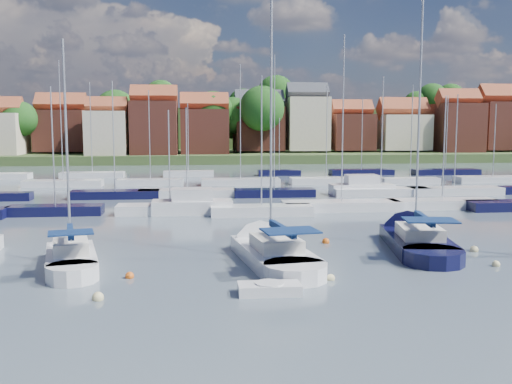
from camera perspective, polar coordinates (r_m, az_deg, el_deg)
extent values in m
plane|color=#495763|center=(70.40, -1.96, 0.38)|extent=(260.00, 260.00, 0.00)
cube|color=silver|center=(33.03, -17.99, -6.73)|extent=(3.90, 6.60, 1.20)
cone|color=silver|center=(36.80, -18.12, -5.37)|extent=(3.18, 3.51, 2.57)
cylinder|color=silver|center=(30.03, -17.87, -8.06)|extent=(3.09, 3.09, 1.20)
cube|color=silver|center=(32.41, -18.04, -5.26)|extent=(2.34, 2.91, 0.70)
cylinder|color=#B2B2B7|center=(32.62, -18.41, 4.32)|extent=(0.14, 0.14, 11.44)
cylinder|color=#B2B2B7|center=(31.40, -18.06, -4.06)|extent=(0.87, 3.37, 0.10)
cube|color=#0F244E|center=(31.38, -18.07, -3.79)|extent=(1.03, 3.24, 0.35)
cube|color=#0F244E|center=(30.25, -18.04, -3.88)|extent=(2.48, 2.00, 0.08)
cube|color=silver|center=(32.65, 1.75, -6.55)|extent=(4.43, 8.33, 1.20)
cone|color=silver|center=(37.32, -0.38, -4.87)|extent=(3.83, 4.30, 3.30)
cylinder|color=silver|center=(28.98, 3.96, -8.28)|extent=(3.75, 3.75, 1.20)
cube|color=silver|center=(31.93, 2.03, -5.11)|extent=(2.77, 3.61, 0.70)
cylinder|color=#B2B2B7|center=(32.31, 1.52, 7.51)|extent=(0.14, 0.14, 14.68)
cylinder|color=#B2B2B7|center=(30.73, 2.62, -3.96)|extent=(0.74, 4.37, 0.10)
cube|color=#0F244E|center=(30.70, 2.62, -3.69)|extent=(0.91, 4.18, 0.35)
cube|color=#0F244E|center=(29.33, 3.44, -3.88)|extent=(3.07, 2.37, 0.08)
cube|color=black|center=(37.43, 15.79, -5.09)|extent=(4.73, 8.68, 1.20)
cone|color=black|center=(42.38, 14.31, -3.68)|extent=(4.04, 4.51, 3.43)
cylinder|color=black|center=(33.52, 17.29, -6.51)|extent=(3.94, 3.94, 1.20)
cube|color=silver|center=(36.71, 16.03, -3.82)|extent=(2.93, 3.78, 0.70)
cylinder|color=#B2B2B7|center=(37.25, 16.01, 7.84)|extent=(0.14, 0.14, 15.58)
cylinder|color=#B2B2B7|center=(35.47, 16.47, -2.80)|extent=(0.85, 4.53, 0.10)
cube|color=#0F244E|center=(35.44, 16.48, -2.56)|extent=(1.01, 4.33, 0.35)
cube|color=#0F244E|center=(33.99, 17.05, -2.71)|extent=(3.21, 2.51, 0.08)
cube|color=silver|center=(26.61, 1.33, -9.73)|extent=(2.89, 1.35, 0.57)
cylinder|color=silver|center=(26.57, 1.33, -9.40)|extent=(1.34, 1.34, 0.36)
sphere|color=beige|center=(26.73, -15.53, -10.36)|extent=(0.53, 0.53, 0.53)
sphere|color=#D85914|center=(30.01, -12.52, -8.39)|extent=(0.45, 0.45, 0.45)
sphere|color=beige|center=(29.17, 7.48, -8.73)|extent=(0.42, 0.42, 0.42)
sphere|color=#D85914|center=(37.99, 6.99, -5.10)|extent=(0.48, 0.48, 0.48)
sphere|color=beige|center=(34.32, 22.86, -6.86)|extent=(0.44, 0.44, 0.44)
sphere|color=beige|center=(37.74, 20.97, -5.57)|extent=(0.52, 0.52, 0.52)
cube|color=black|center=(52.30, -19.41, -1.81)|extent=(8.01, 2.24, 1.00)
cylinder|color=#B2B2B7|center=(51.81, -19.65, 4.31)|extent=(0.12, 0.12, 10.16)
cube|color=silver|center=(50.59, -8.59, -1.77)|extent=(9.22, 2.58, 1.00)
cylinder|color=#B2B2B7|center=(50.13, -8.68, 3.42)|extent=(0.12, 0.12, 8.18)
cube|color=silver|center=(49.28, 0.55, -1.92)|extent=(8.78, 2.46, 1.00)
cylinder|color=#B2B2B7|center=(48.75, 0.56, 5.10)|extent=(0.12, 0.12, 11.06)
cube|color=silver|center=(52.68, 8.53, -1.44)|extent=(10.79, 3.02, 1.00)
cylinder|color=#B2B2B7|center=(52.16, 8.68, 7.22)|extent=(0.12, 0.12, 14.87)
cube|color=silver|center=(56.24, 18.10, -1.18)|extent=(10.13, 2.84, 1.00)
cylinder|color=#B2B2B7|center=(55.80, 18.30, 4.21)|extent=(0.12, 0.12, 9.59)
cube|color=silver|center=(50.32, -6.37, -1.61)|extent=(7.00, 2.60, 1.40)
cube|color=silver|center=(50.17, -6.39, -0.37)|extent=(3.50, 2.20, 1.30)
cube|color=black|center=(62.47, -13.90, -0.29)|extent=(9.30, 2.60, 1.00)
cylinder|color=#B2B2B7|center=(62.04, -14.06, 5.44)|extent=(0.12, 0.12, 11.48)
cube|color=silver|center=(62.25, -6.90, -0.17)|extent=(10.40, 2.91, 1.00)
cylinder|color=#B2B2B7|center=(61.86, -6.96, 4.33)|extent=(0.12, 0.12, 8.77)
cube|color=black|center=(62.10, 1.82, -0.14)|extent=(8.80, 2.46, 1.00)
cylinder|color=#B2B2B7|center=(61.66, 1.85, 6.95)|extent=(0.12, 0.12, 14.33)
cube|color=silver|center=(64.69, 12.35, -0.02)|extent=(10.73, 3.00, 1.00)
cylinder|color=#B2B2B7|center=(64.27, 12.50, 5.81)|extent=(0.12, 0.12, 12.14)
cube|color=silver|center=(67.64, 19.19, 0.05)|extent=(10.48, 2.93, 1.00)
cylinder|color=#B2B2B7|center=(67.26, 19.38, 4.83)|extent=(0.12, 0.12, 10.28)
cube|color=silver|center=(64.89, 10.50, 0.18)|extent=(7.00, 2.60, 1.40)
cube|color=silver|center=(64.77, 10.52, 1.14)|extent=(3.50, 2.20, 1.30)
cube|color=silver|center=(76.24, -18.70, 0.78)|extent=(9.71, 2.72, 1.00)
cylinder|color=#B2B2B7|center=(75.88, -18.93, 6.75)|extent=(0.12, 0.12, 14.88)
cube|color=silver|center=(74.90, -10.51, 0.92)|extent=(8.49, 2.38, 1.00)
cylinder|color=#B2B2B7|center=(74.55, -10.61, 5.63)|extent=(0.12, 0.12, 11.31)
cube|color=silver|center=(74.16, -1.56, 0.97)|extent=(10.16, 2.85, 1.00)
cylinder|color=#B2B2B7|center=(73.80, -1.58, 7.01)|extent=(0.12, 0.12, 14.59)
cube|color=silver|center=(76.02, 7.02, 1.06)|extent=(9.53, 2.67, 1.00)
cylinder|color=#B2B2B7|center=(75.66, 7.09, 5.94)|extent=(0.12, 0.12, 11.91)
cube|color=silver|center=(77.92, 15.15, 1.02)|extent=(7.62, 2.13, 1.00)
cylinder|color=#B2B2B7|center=(77.58, 15.30, 5.85)|extent=(0.12, 0.12, 12.13)
cube|color=silver|center=(83.99, 22.58, 1.13)|extent=(10.17, 2.85, 1.00)
cylinder|color=#B2B2B7|center=(83.69, 22.75, 4.79)|extent=(0.12, 0.12, 9.73)
cube|color=silver|center=(88.01, -16.03, 1.61)|extent=(9.24, 2.59, 1.00)
cylinder|color=#B2B2B7|center=(87.70, -16.18, 6.23)|extent=(0.12, 0.12, 13.17)
cube|color=silver|center=(87.42, -6.75, 1.80)|extent=(7.57, 2.12, 1.00)
cylinder|color=#B2B2B7|center=(87.12, -6.80, 5.48)|extent=(0.12, 0.12, 10.24)
cube|color=black|center=(88.51, 2.33, 1.90)|extent=(6.58, 1.84, 1.00)
cylinder|color=#B2B2B7|center=(88.25, 2.34, 4.81)|extent=(0.12, 0.12, 8.01)
cube|color=black|center=(91.26, 10.48, 1.93)|extent=(9.92, 2.78, 1.00)
cylinder|color=#B2B2B7|center=(90.97, 10.56, 5.68)|extent=(0.12, 0.12, 10.92)
cube|color=black|center=(94.96, 18.40, 1.89)|extent=(10.55, 2.95, 1.00)
cylinder|color=#B2B2B7|center=(94.68, 18.54, 5.66)|extent=(0.12, 0.12, 11.51)
cube|color=#40582C|center=(147.07, -4.10, 3.77)|extent=(200.00, 70.00, 3.00)
cube|color=#40582C|center=(171.89, -4.40, 5.75)|extent=(200.00, 60.00, 14.00)
cube|color=beige|center=(128.35, -24.24, 5.27)|extent=(9.35, 10.04, 8.56)
cube|color=brown|center=(130.78, -18.81, 5.82)|extent=(10.37, 9.97, 8.73)
cube|color=brown|center=(130.85, -18.90, 8.28)|extent=(10.57, 5.13, 5.13)
cube|color=beige|center=(120.13, -14.62, 5.68)|extent=(8.09, 8.80, 8.96)
cube|color=brown|center=(120.18, -14.70, 8.29)|extent=(8.25, 4.00, 4.00)
cube|color=brown|center=(120.03, -10.10, 6.27)|extent=(9.36, 10.17, 10.97)
cube|color=brown|center=(120.18, -10.17, 9.43)|extent=(9.54, 4.63, 4.63)
cube|color=brown|center=(121.47, -5.16, 5.99)|extent=(9.90, 8.56, 9.42)
cube|color=brown|center=(121.54, -5.19, 8.78)|extent=(10.10, 4.90, 4.90)
cube|color=brown|center=(127.22, 0.31, 6.33)|extent=(10.59, 8.93, 9.49)
cube|color=#383A42|center=(127.33, 0.31, 9.05)|extent=(10.80, 5.24, 5.24)
cube|color=beige|center=(127.99, 5.11, 6.79)|extent=(9.01, 8.61, 11.65)
cube|color=#383A42|center=(128.20, 5.15, 9.89)|extent=(9.19, 4.46, 4.46)
cube|color=brown|center=(131.58, 9.50, 5.93)|extent=(9.10, 9.34, 8.00)
cube|color=brown|center=(131.62, 9.55, 8.15)|extent=(9.28, 4.50, 4.50)
cube|color=beige|center=(134.82, 14.40, 5.80)|extent=(10.86, 9.59, 7.88)
cube|color=brown|center=(134.86, 14.47, 8.04)|extent=(11.07, 5.37, 5.37)
cube|color=brown|center=(136.94, 19.47, 6.03)|extent=(9.18, 9.96, 10.97)
cube|color=brown|center=(137.07, 19.58, 8.80)|extent=(9.36, 4.54, 4.54)
cube|color=brown|center=(143.34, 23.40, 6.08)|extent=(11.39, 9.67, 10.76)
cube|color=brown|center=(143.49, 23.53, 8.78)|extent=(11.62, 5.64, 5.64)
cylinder|color=#382619|center=(157.88, 17.10, 6.67)|extent=(0.50, 0.50, 4.47)
sphere|color=#25561A|center=(158.02, 17.18, 8.87)|extent=(8.18, 8.18, 8.18)
cylinder|color=#382619|center=(126.07, -2.21, 4.90)|extent=(0.50, 0.50, 4.46)
sphere|color=#25561A|center=(126.02, -2.22, 7.65)|extent=(8.15, 8.15, 8.15)
cylinder|color=#382619|center=(144.89, 1.99, 7.01)|extent=(0.50, 0.50, 5.15)
sphere|color=#25561A|center=(145.10, 2.00, 9.77)|extent=(9.41, 9.41, 9.41)
cylinder|color=#382619|center=(146.36, -9.47, 6.96)|extent=(0.50, 0.50, 4.56)
sphere|color=#25561A|center=(146.54, -9.51, 9.38)|extent=(8.34, 8.34, 8.34)
cylinder|color=#382619|center=(136.32, -13.79, 5.00)|extent=(0.50, 0.50, 5.15)
sphere|color=#25561A|center=(136.32, -13.87, 7.94)|extent=(9.42, 9.42, 9.42)
cylinder|color=#382619|center=(141.20, -19.96, 5.89)|extent=(0.50, 0.50, 3.42)
sphere|color=#25561A|center=(141.25, -20.03, 7.77)|extent=(6.26, 6.26, 6.26)
cylinder|color=#382619|center=(135.86, 1.89, 4.89)|extent=(0.50, 0.50, 3.77)
sphere|color=#25561A|center=(135.80, 1.90, 7.04)|extent=(6.89, 6.89, 6.89)
cylinder|color=#382619|center=(121.60, 0.58, 5.02)|extent=(0.50, 0.50, 5.21)
sphere|color=#25561A|center=(121.60, 0.59, 8.36)|extent=(9.53, 9.53, 9.53)
cylinder|color=#382619|center=(147.53, 21.00, 4.44)|extent=(0.50, 0.50, 2.97)
sphere|color=#25561A|center=(147.46, 21.06, 6.00)|extent=(5.44, 5.44, 5.44)
cylinder|color=#382619|center=(123.66, -4.28, 4.95)|extent=(0.50, 0.50, 4.84)
sphere|color=#25561A|center=(123.64, -4.31, 7.99)|extent=(8.85, 8.85, 8.85)
cylinder|color=#382619|center=(156.51, 15.68, 6.60)|extent=(0.50, 0.50, 3.72)
sphere|color=#25561A|center=(156.61, 15.74, 8.44)|extent=(6.80, 6.80, 6.80)
cylinder|color=#382619|center=(137.32, 19.48, 4.59)|extent=(0.50, 0.50, 4.05)
sphere|color=#25561A|center=(137.26, 19.57, 6.88)|extent=(7.40, 7.40, 7.40)
cylinder|color=#382619|center=(127.83, -22.46, 4.33)|extent=(0.50, 0.50, 4.00)
sphere|color=#25561A|center=(127.77, -22.57, 6.76)|extent=(7.32, 7.32, 7.32)
cylinder|color=#382619|center=(143.57, -1.33, 6.75)|extent=(0.50, 0.50, 3.93)
sphere|color=#25561A|center=(143.68, -1.34, 8.88)|extent=(7.19, 7.19, 7.19)
cylinder|color=#382619|center=(134.82, 9.32, 4.80)|extent=(0.50, 0.50, 3.82)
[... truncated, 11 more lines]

